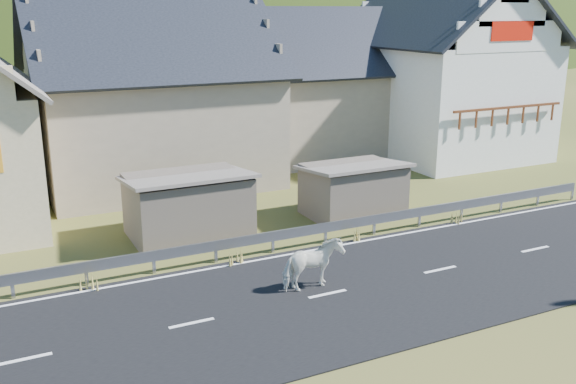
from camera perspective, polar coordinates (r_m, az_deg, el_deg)
ground at (r=18.41m, az=3.52°, el=-9.15°), size 160.00×160.00×0.00m
road at (r=18.40m, az=3.52°, el=-9.09°), size 60.00×7.00×0.04m
lane_markings at (r=18.39m, az=3.53°, el=-9.02°), size 60.00×6.60×0.01m
guardrail at (r=21.23m, az=-1.35°, el=-4.00°), size 28.10×0.09×0.75m
shed_left at (r=22.89m, az=-8.89°, el=-1.27°), size 4.30×3.30×2.40m
shed_right at (r=25.08m, az=5.77°, el=0.13°), size 3.80×2.90×2.20m
house_stone_a at (r=30.52m, az=-12.23°, el=9.63°), size 10.80×9.80×8.90m
house_stone_b at (r=36.09m, az=2.79°, el=10.26°), size 9.80×8.80×8.10m
house_white at (r=36.89m, az=13.49°, el=11.26°), size 8.80×10.80×9.70m
mountain at (r=196.89m, az=-22.07°, el=6.66°), size 440.00×280.00×260.00m
horse at (r=18.41m, az=2.20°, el=-6.48°), size 0.92×1.81×1.48m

